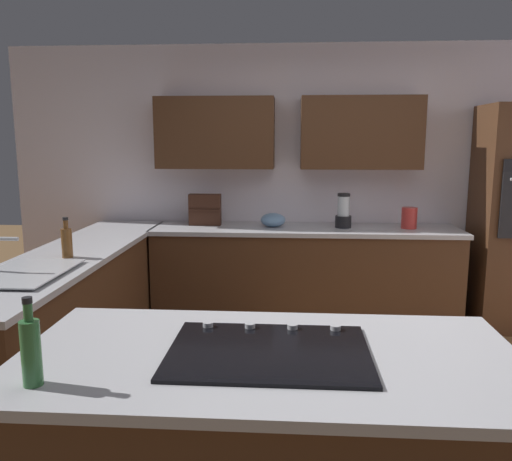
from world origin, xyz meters
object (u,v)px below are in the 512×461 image
(spice_rack, at_px, (205,210))
(dish_soap_bottle, at_px, (67,242))
(sink_unit, at_px, (24,272))
(kettle, at_px, (409,218))
(oil_bottle, at_px, (31,350))
(blender, at_px, (343,213))
(cooktop, at_px, (269,351))
(mixing_bowl, at_px, (273,220))

(spice_rack, height_order, dish_soap_bottle, spice_rack)
(dish_soap_bottle, bearing_deg, sink_unit, 83.05)
(kettle, distance_m, dish_soap_bottle, 2.97)
(dish_soap_bottle, height_order, oil_bottle, oil_bottle)
(kettle, bearing_deg, blender, -0.00)
(cooktop, bearing_deg, kettle, -111.61)
(dish_soap_bottle, bearing_deg, spice_rack, -116.53)
(cooktop, relative_size, spice_rack, 2.52)
(spice_rack, height_order, oil_bottle, oil_bottle)
(mixing_bowl, distance_m, kettle, 1.25)
(oil_bottle, bearing_deg, mixing_bowl, -101.76)
(cooktop, relative_size, dish_soap_bottle, 2.71)
(cooktop, distance_m, oil_bottle, 0.84)
(cooktop, xyz_separation_m, dish_soap_bottle, (1.46, -1.54, 0.10))
(spice_rack, relative_size, oil_bottle, 1.00)
(blender, distance_m, kettle, 0.60)
(cooktop, bearing_deg, mixing_bowl, -88.23)
(mixing_bowl, xyz_separation_m, spice_rack, (0.65, -0.05, 0.08))
(blender, bearing_deg, oil_bottle, 67.78)
(sink_unit, bearing_deg, mixing_bowl, -127.38)
(blender, relative_size, spice_rack, 1.05)
(blender, relative_size, kettle, 1.65)
(kettle, xyz_separation_m, oil_bottle, (1.93, 3.24, 0.03))
(dish_soap_bottle, relative_size, oil_bottle, 0.93)
(cooktop, bearing_deg, dish_soap_bottle, -46.46)
(mixing_bowl, bearing_deg, sink_unit, 52.62)
(sink_unit, xyz_separation_m, blender, (-2.08, -1.87, 0.12))
(blender, bearing_deg, cooktop, 79.18)
(cooktop, relative_size, blender, 2.39)
(mixing_bowl, relative_size, dish_soap_bottle, 0.83)
(oil_bottle, bearing_deg, spice_rack, -90.44)
(cooktop, xyz_separation_m, kettle, (-1.16, -2.93, 0.09))
(blender, bearing_deg, kettle, 180.00)
(spice_rack, xyz_separation_m, kettle, (-1.90, 0.05, -0.05))
(sink_unit, xyz_separation_m, kettle, (-2.68, -1.87, 0.08))
(sink_unit, bearing_deg, oil_bottle, 118.74)
(oil_bottle, bearing_deg, dish_soap_bottle, -69.45)
(cooktop, height_order, kettle, kettle)
(sink_unit, height_order, dish_soap_bottle, dish_soap_bottle)
(oil_bottle, bearing_deg, sink_unit, -61.26)
(blender, bearing_deg, mixing_bowl, 0.00)
(blender, bearing_deg, sink_unit, 41.97)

